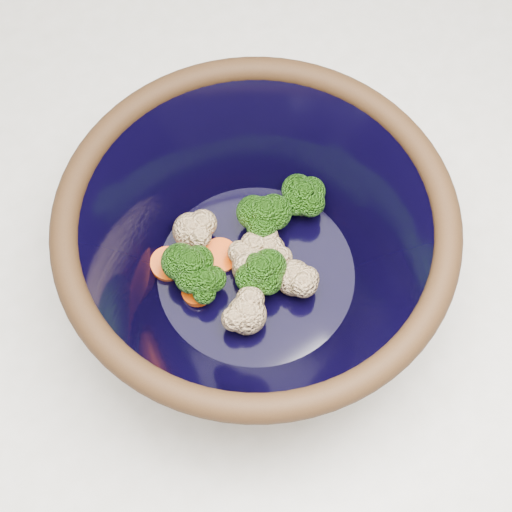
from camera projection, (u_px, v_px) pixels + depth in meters
name	position (u px, v px, depth m)	size (l,w,h in m)	color
ground	(225.00, 430.00, 1.50)	(3.00, 3.00, 0.00)	#9E7A54
counter	(213.00, 365.00, 1.10)	(1.20, 1.20, 0.90)	beige
mixing_bowl	(256.00, 249.00, 0.60)	(0.35, 0.35, 0.14)	black
vegetable_pile	(246.00, 255.00, 0.62)	(0.17, 0.13, 0.05)	#608442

